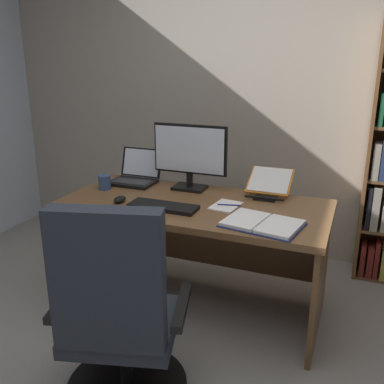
# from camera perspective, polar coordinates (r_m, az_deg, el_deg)

# --- Properties ---
(wall_back) EXTENTS (5.30, 0.12, 2.80)m
(wall_back) POSITION_cam_1_polar(r_m,az_deg,el_deg) (3.59, 9.93, 13.89)
(wall_back) COLOR #A89E8E
(wall_back) RESTS_ON ground
(desk) EXTENTS (1.67, 0.79, 0.73)m
(desk) POSITION_cam_1_polar(r_m,az_deg,el_deg) (2.85, 0.77, -4.69)
(desk) COLOR brown
(desk) RESTS_ON ground
(office_chair) EXTENTS (0.69, 0.60, 1.05)m
(office_chair) POSITION_cam_1_polar(r_m,az_deg,el_deg) (2.09, -9.66, -16.95)
(office_chair) COLOR black
(office_chair) RESTS_ON ground
(monitor) EXTENTS (0.52, 0.16, 0.44)m
(monitor) POSITION_cam_1_polar(r_m,az_deg,el_deg) (2.93, -0.28, 4.70)
(monitor) COLOR black
(monitor) RESTS_ON desk
(laptop) EXTENTS (0.32, 0.30, 0.23)m
(laptop) POSITION_cam_1_polar(r_m,az_deg,el_deg) (3.16, -7.45, 2.16)
(laptop) COLOR black
(laptop) RESTS_ON desk
(keyboard) EXTENTS (0.42, 0.15, 0.02)m
(keyboard) POSITION_cam_1_polar(r_m,az_deg,el_deg) (2.61, -3.81, -1.91)
(keyboard) COLOR black
(keyboard) RESTS_ON desk
(computer_mouse) EXTENTS (0.06, 0.10, 0.04)m
(computer_mouse) POSITION_cam_1_polar(r_m,az_deg,el_deg) (2.75, -9.48, -0.96)
(computer_mouse) COLOR black
(computer_mouse) RESTS_ON desk
(reading_stand_with_book) EXTENTS (0.28, 0.29, 0.15)m
(reading_stand_with_book) POSITION_cam_1_polar(r_m,az_deg,el_deg) (2.89, 10.13, 1.13)
(reading_stand_with_book) COLOR black
(reading_stand_with_book) RESTS_ON desk
(open_binder) EXTENTS (0.45, 0.36, 0.02)m
(open_binder) POSITION_cam_1_polar(r_m,az_deg,el_deg) (2.38, 9.24, -4.10)
(open_binder) COLOR navy
(open_binder) RESTS_ON desk
(notepad) EXTENTS (0.17, 0.23, 0.01)m
(notepad) POSITION_cam_1_polar(r_m,az_deg,el_deg) (2.65, 4.47, -1.83)
(notepad) COLOR white
(notepad) RESTS_ON desk
(pen) EXTENTS (0.14, 0.04, 0.01)m
(pen) POSITION_cam_1_polar(r_m,az_deg,el_deg) (2.64, 4.89, -1.70)
(pen) COLOR navy
(pen) RESTS_ON notepad
(coffee_mug) EXTENTS (0.08, 0.08, 0.10)m
(coffee_mug) POSITION_cam_1_polar(r_m,az_deg,el_deg) (3.03, -11.42, 1.27)
(coffee_mug) COLOR #334C7A
(coffee_mug) RESTS_ON desk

